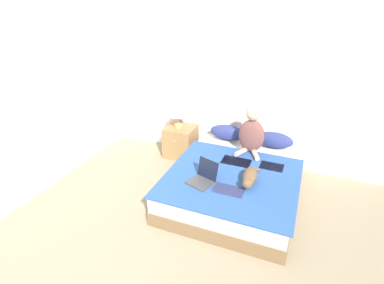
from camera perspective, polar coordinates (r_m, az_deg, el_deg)
name	(u,v)px	position (r m, az deg, el deg)	size (l,w,h in m)	color
wall_back	(225,82)	(4.78, 6.33, 11.23)	(5.08, 0.05, 2.55)	white
wall_side	(43,97)	(4.52, -26.58, 7.69)	(0.05, 4.20, 2.55)	white
bed	(235,183)	(4.16, 8.13, -7.67)	(1.66, 2.00, 0.41)	brown
pillow_near	(228,132)	(4.81, 6.80, 1.81)	(0.57, 0.24, 0.24)	navy
pillow_far	(274,140)	(4.69, 15.34, 0.37)	(0.57, 0.24, 0.24)	navy
person_sitting	(252,133)	(4.40, 11.29, 1.78)	(0.38, 0.37, 0.71)	brown
cat_tabby	(250,177)	(3.76, 10.91, -6.58)	(0.22, 0.60, 0.19)	brown
laptop_open	(203,178)	(3.74, 2.07, -6.82)	(0.37, 0.38, 0.26)	#424247
nightstand	(181,141)	(5.09, -2.20, 0.10)	(0.48, 0.48, 0.53)	#937047
table_lamp	(178,111)	(4.84, -2.67, 5.98)	(0.30, 0.30, 0.42)	tan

